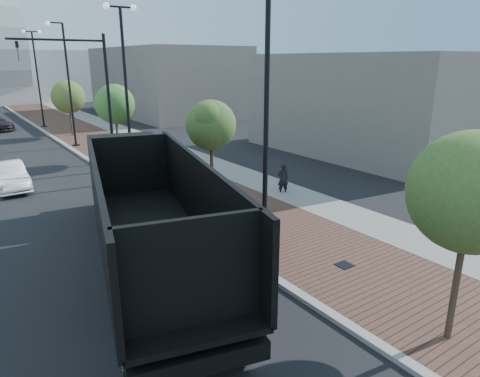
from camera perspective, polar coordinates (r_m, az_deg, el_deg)
sidewalk at (r=42.41m, az=-19.32°, el=7.09°), size 7.00×140.00×0.12m
concrete_strip at (r=43.19m, az=-15.87°, el=7.57°), size 2.40×140.00×0.13m
curb at (r=41.63m, az=-23.96°, el=6.43°), size 0.30×140.00×0.14m
dump_truck at (r=16.04m, az=-13.67°, el=-1.58°), size 6.16×14.23×3.88m
white_sedan at (r=25.54m, az=-28.54°, el=1.48°), size 1.60×4.29×1.40m
pedestrian at (r=21.60m, az=5.77°, el=1.29°), size 0.68×0.54×1.62m
streetlight_1 at (r=13.38m, az=3.11°, el=7.21°), size 1.44×0.56×9.21m
streetlight_2 at (r=23.93m, az=-14.95°, el=12.10°), size 1.72×0.56×9.28m
streetlight_3 at (r=35.41m, az=-22.00°, el=12.07°), size 1.44×0.56×9.21m
streetlight_4 at (r=47.16m, az=-25.45°, el=13.16°), size 1.72×0.56×9.28m
traffic_mast at (r=26.48m, az=-19.16°, el=12.51°), size 5.09×0.20×8.00m
tree_0 at (r=10.64m, az=28.53°, el=-0.43°), size 2.73×2.73×5.17m
tree_1 at (r=18.19m, az=-3.81°, el=8.43°), size 2.21×2.13×5.00m
tree_2 at (r=29.08m, az=-16.35°, el=10.78°), size 2.56×2.54×5.11m
tree_3 at (r=40.62m, az=-21.95°, el=11.31°), size 2.83×2.83×4.90m
commercial_block_ne at (r=55.72m, az=-9.98°, el=13.98°), size 12.00×22.00×8.00m
commercial_block_e at (r=32.89m, az=16.90°, el=10.79°), size 10.00×16.00×7.00m
utility_cover_1 at (r=14.58m, az=13.83°, el=-9.92°), size 0.50×0.50×0.02m
utility_cover_2 at (r=22.77m, az=-7.18°, el=0.28°), size 0.50×0.50×0.02m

